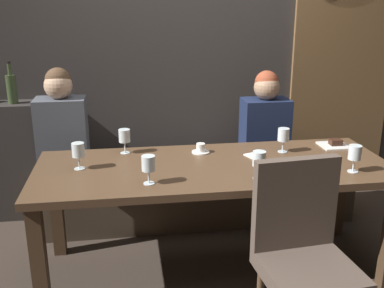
{
  "coord_description": "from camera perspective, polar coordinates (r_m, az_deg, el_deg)",
  "views": [
    {
      "loc": [
        -0.52,
        -2.6,
        1.72
      ],
      "look_at": [
        -0.12,
        0.13,
        0.84
      ],
      "focal_mm": 42.49,
      "sensor_mm": 36.0,
      "label": 1
    }
  ],
  "objects": [
    {
      "name": "banquette_bench",
      "position": [
        3.66,
        0.56,
        -6.37
      ],
      "size": [
        2.5,
        0.44,
        0.45
      ],
      "color": "#4A3C2E",
      "rests_on": "ground"
    },
    {
      "name": "wine_glass_far_right",
      "position": [
        2.84,
        19.75,
        -1.17
      ],
      "size": [
        0.08,
        0.08,
        0.16
      ],
      "color": "silver",
      "rests_on": "dining_table"
    },
    {
      "name": "wine_glass_center_front",
      "position": [
        2.59,
        8.43,
        -1.93
      ],
      "size": [
        0.08,
        0.08,
        0.16
      ],
      "color": "silver",
      "rests_on": "dining_table"
    },
    {
      "name": "chair_near_side",
      "position": [
        2.36,
        13.72,
        -12.34
      ],
      "size": [
        0.48,
        0.48,
        0.98
      ],
      "color": "brown",
      "rests_on": "ground"
    },
    {
      "name": "espresso_cup",
      "position": [
        3.03,
        1.1,
        -0.62
      ],
      "size": [
        0.12,
        0.12,
        0.06
      ],
      "color": "white",
      "rests_on": "dining_table"
    },
    {
      "name": "diner_bearded",
      "position": [
        3.6,
        9.16,
        2.78
      ],
      "size": [
        0.36,
        0.24,
        0.76
      ],
      "color": "#192342",
      "rests_on": "banquette_bench"
    },
    {
      "name": "arched_door",
      "position": [
        4.2,
        18.51,
        11.97
      ],
      "size": [
        0.9,
        0.05,
        2.55
      ],
      "color": "brown",
      "rests_on": "ground"
    },
    {
      "name": "ground",
      "position": [
        3.16,
        2.58,
        -15.3
      ],
      "size": [
        9.0,
        9.0,
        0.0
      ],
      "primitive_type": "plane",
      "color": "#382D26"
    },
    {
      "name": "wine_glass_center_back",
      "position": [
        3.08,
        11.41,
        1.08
      ],
      "size": [
        0.08,
        0.08,
        0.16
      ],
      "color": "silver",
      "rests_on": "dining_table"
    },
    {
      "name": "wine_glass_far_left",
      "position": [
        2.8,
        -14.09,
        -0.89
      ],
      "size": [
        0.08,
        0.08,
        0.16
      ],
      "color": "silver",
      "rests_on": "dining_table"
    },
    {
      "name": "folded_napkin",
      "position": [
        3.0,
        7.87,
        -1.43
      ],
      "size": [
        0.14,
        0.13,
        0.01
      ],
      "primitive_type": "cube",
      "rotation": [
        0.0,
        0.0,
        0.36
      ],
      "color": "silver",
      "rests_on": "dining_table"
    },
    {
      "name": "diner_redhead",
      "position": [
        3.45,
        -16.02,
        2.15
      ],
      "size": [
        0.36,
        0.24,
        0.81
      ],
      "color": "#4C515B",
      "rests_on": "banquette_bench"
    },
    {
      "name": "dessert_plate",
      "position": [
        3.32,
        17.46,
        -0.04
      ],
      "size": [
        0.19,
        0.19,
        0.05
      ],
      "color": "white",
      "rests_on": "dining_table"
    },
    {
      "name": "back_wall_tiled",
      "position": [
        3.86,
        -0.61,
        14.43
      ],
      "size": [
        6.0,
        0.12,
        3.0
      ],
      "primitive_type": "cube",
      "color": "#383330",
      "rests_on": "ground"
    },
    {
      "name": "wine_bottle_pale_label",
      "position": [
        3.78,
        -21.71,
        6.55
      ],
      "size": [
        0.08,
        0.08,
        0.33
      ],
      "color": "#384728",
      "rests_on": "back_counter"
    },
    {
      "name": "wine_glass_near_right",
      "position": [
        2.51,
        -5.49,
        -2.6
      ],
      "size": [
        0.08,
        0.08,
        0.16
      ],
      "color": "silver",
      "rests_on": "dining_table"
    },
    {
      "name": "wine_glass_near_left",
      "position": [
        3.03,
        -8.48,
        0.96
      ],
      "size": [
        0.08,
        0.08,
        0.16
      ],
      "color": "silver",
      "rests_on": "dining_table"
    },
    {
      "name": "back_counter",
      "position": [
        3.98,
        -22.89,
        -1.97
      ],
      "size": [
        1.1,
        0.28,
        0.95
      ],
      "primitive_type": "cube",
      "color": "#2F2B29",
      "rests_on": "ground"
    },
    {
      "name": "dining_table",
      "position": [
        2.86,
        2.76,
        -4.25
      ],
      "size": [
        2.2,
        0.84,
        0.74
      ],
      "color": "#493422",
      "rests_on": "ground"
    }
  ]
}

